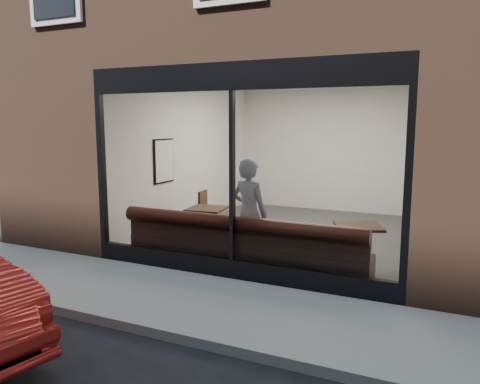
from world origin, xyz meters
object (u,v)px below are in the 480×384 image
at_px(person, 249,214).
at_px(cafe_table_right, 358,226).
at_px(cafe_table_left, 207,209).
at_px(banquette, 243,257).
at_px(cafe_chair_left, 195,224).

relative_size(person, cafe_table_right, 2.61).
relative_size(person, cafe_table_left, 2.68).
bearing_deg(person, banquette, 98.61).
xyz_separation_m(person, cafe_table_left, (-1.22, 0.79, -0.15)).
xyz_separation_m(person, cafe_table_right, (1.63, 0.52, -0.15)).
height_order(banquette, person, person).
relative_size(cafe_table_right, cafe_chair_left, 1.53).
distance_m(cafe_table_left, cafe_table_right, 2.87).
bearing_deg(cafe_table_right, person, -162.43).
distance_m(banquette, cafe_chair_left, 2.54).
height_order(person, cafe_table_left, person).
bearing_deg(cafe_table_right, banquette, -156.94).
xyz_separation_m(cafe_table_left, cafe_chair_left, (-0.69, 0.71, -0.50)).
bearing_deg(cafe_table_left, cafe_table_right, -5.39).
distance_m(person, cafe_chair_left, 2.52).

